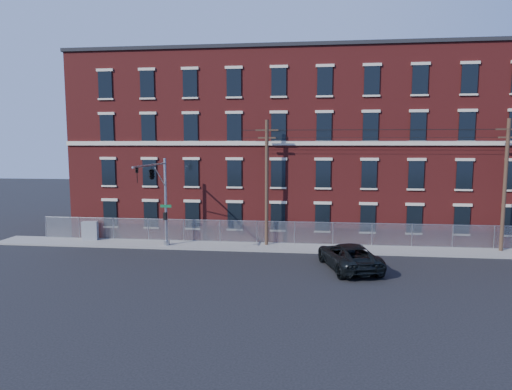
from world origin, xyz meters
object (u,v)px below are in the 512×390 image
object	(u,v)px
utility_pole_near	(267,180)
utility_cabinet	(90,231)
pickup_truck	(348,256)
traffic_signal_mast	(155,183)

from	to	relation	value
utility_pole_near	utility_cabinet	xyz separation A→B (m)	(-15.09, 0.08, -4.43)
pickup_truck	utility_cabinet	xyz separation A→B (m)	(-21.06, 5.96, 0.05)
utility_cabinet	pickup_truck	bearing A→B (deg)	-26.90
utility_pole_near	utility_cabinet	world-z (taller)	utility_pole_near
utility_pole_near	pickup_truck	world-z (taller)	utility_pole_near
traffic_signal_mast	utility_cabinet	distance (m)	9.08
traffic_signal_mast	utility_pole_near	size ratio (longest dim) A/B	0.70
traffic_signal_mast	utility_pole_near	world-z (taller)	utility_pole_near
traffic_signal_mast	pickup_truck	xyz separation A→B (m)	(13.97, -2.47, -4.53)
traffic_signal_mast	pickup_truck	distance (m)	14.89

